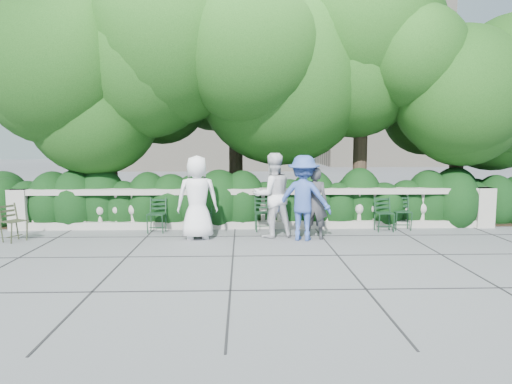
{
  "coord_description": "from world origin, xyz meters",
  "views": [
    {
      "loc": [
        -0.32,
        -9.45,
        2.18
      ],
      "look_at": [
        0.0,
        1.0,
        1.0
      ],
      "focal_mm": 32.0,
      "sensor_mm": 36.0,
      "label": 1
    }
  ],
  "objects_px": {
    "chair_a": "(204,233)",
    "chair_f": "(403,231)",
    "chair_c": "(264,232)",
    "person_older_blue": "(303,198)",
    "chair_weathered": "(19,242)",
    "chair_e": "(386,232)",
    "person_businessman": "(197,198)",
    "chair_b": "(155,234)",
    "person_woman_grey": "(315,203)",
    "person_casual_man": "(273,195)"
  },
  "relations": [
    {
      "from": "chair_e",
      "to": "person_businessman",
      "type": "relative_size",
      "value": 0.45
    },
    {
      "from": "person_woman_grey",
      "to": "person_older_blue",
      "type": "height_order",
      "value": "person_older_blue"
    },
    {
      "from": "chair_e",
      "to": "chair_weathered",
      "type": "bearing_deg",
      "value": -175.44
    },
    {
      "from": "person_woman_grey",
      "to": "chair_e",
      "type": "bearing_deg",
      "value": -143.12
    },
    {
      "from": "chair_a",
      "to": "chair_b",
      "type": "bearing_deg",
      "value": 177.96
    },
    {
      "from": "chair_c",
      "to": "chair_weathered",
      "type": "height_order",
      "value": "same"
    },
    {
      "from": "chair_c",
      "to": "person_older_blue",
      "type": "height_order",
      "value": "person_older_blue"
    },
    {
      "from": "person_businessman",
      "to": "person_casual_man",
      "type": "bearing_deg",
      "value": -179.21
    },
    {
      "from": "chair_weathered",
      "to": "person_older_blue",
      "type": "relative_size",
      "value": 0.45
    },
    {
      "from": "chair_weathered",
      "to": "person_casual_man",
      "type": "relative_size",
      "value": 0.44
    },
    {
      "from": "person_woman_grey",
      "to": "chair_f",
      "type": "bearing_deg",
      "value": -142.82
    },
    {
      "from": "person_older_blue",
      "to": "chair_e",
      "type": "bearing_deg",
      "value": -143.04
    },
    {
      "from": "chair_e",
      "to": "person_casual_man",
      "type": "distance_m",
      "value": 2.93
    },
    {
      "from": "chair_a",
      "to": "person_older_blue",
      "type": "distance_m",
      "value": 2.56
    },
    {
      "from": "person_casual_man",
      "to": "chair_a",
      "type": "bearing_deg",
      "value": -32.0
    },
    {
      "from": "person_casual_man",
      "to": "chair_c",
      "type": "bearing_deg",
      "value": -89.37
    },
    {
      "from": "chair_c",
      "to": "person_businessman",
      "type": "distance_m",
      "value": 1.91
    },
    {
      "from": "chair_a",
      "to": "chair_e",
      "type": "height_order",
      "value": "same"
    },
    {
      "from": "chair_weathered",
      "to": "person_businessman",
      "type": "relative_size",
      "value": 0.45
    },
    {
      "from": "chair_b",
      "to": "chair_c",
      "type": "xyz_separation_m",
      "value": [
        2.57,
        0.12,
        0.0
      ]
    },
    {
      "from": "chair_b",
      "to": "person_casual_man",
      "type": "distance_m",
      "value": 2.93
    },
    {
      "from": "person_older_blue",
      "to": "chair_f",
      "type": "bearing_deg",
      "value": -142.87
    },
    {
      "from": "chair_f",
      "to": "person_woman_grey",
      "type": "relative_size",
      "value": 0.52
    },
    {
      "from": "chair_weathered",
      "to": "person_casual_man",
      "type": "bearing_deg",
      "value": -55.57
    },
    {
      "from": "chair_f",
      "to": "person_older_blue",
      "type": "distance_m",
      "value": 2.89
    },
    {
      "from": "chair_a",
      "to": "chair_f",
      "type": "xyz_separation_m",
      "value": [
        4.82,
        0.15,
        0.0
      ]
    },
    {
      "from": "chair_f",
      "to": "chair_weathered",
      "type": "xyz_separation_m",
      "value": [
        -8.73,
        -0.98,
        0.0
      ]
    },
    {
      "from": "chair_e",
      "to": "person_older_blue",
      "type": "height_order",
      "value": "person_older_blue"
    },
    {
      "from": "chair_b",
      "to": "person_woman_grey",
      "type": "xyz_separation_m",
      "value": [
        3.65,
        -0.64,
        0.8
      ]
    },
    {
      "from": "chair_a",
      "to": "chair_weathered",
      "type": "height_order",
      "value": "same"
    },
    {
      "from": "chair_b",
      "to": "person_casual_man",
      "type": "bearing_deg",
      "value": -4.95
    },
    {
      "from": "chair_b",
      "to": "chair_f",
      "type": "height_order",
      "value": "same"
    },
    {
      "from": "chair_f",
      "to": "person_casual_man",
      "type": "distance_m",
      "value": 3.41
    },
    {
      "from": "chair_a",
      "to": "chair_f",
      "type": "height_order",
      "value": "same"
    },
    {
      "from": "chair_c",
      "to": "person_older_blue",
      "type": "distance_m",
      "value": 1.52
    },
    {
      "from": "chair_b",
      "to": "person_older_blue",
      "type": "distance_m",
      "value": 3.59
    },
    {
      "from": "chair_e",
      "to": "chair_f",
      "type": "distance_m",
      "value": 0.52
    },
    {
      "from": "chair_c",
      "to": "chair_weathered",
      "type": "relative_size",
      "value": 1.0
    },
    {
      "from": "chair_c",
      "to": "person_casual_man",
      "type": "bearing_deg",
      "value": -75.86
    },
    {
      "from": "chair_e",
      "to": "chair_f",
      "type": "xyz_separation_m",
      "value": [
        0.48,
        0.18,
        0.0
      ]
    },
    {
      "from": "person_woman_grey",
      "to": "chair_c",
      "type": "bearing_deg",
      "value": -17.18
    },
    {
      "from": "chair_weathered",
      "to": "chair_c",
      "type": "bearing_deg",
      "value": -49.86
    },
    {
      "from": "chair_a",
      "to": "person_businessman",
      "type": "bearing_deg",
      "value": -100.73
    },
    {
      "from": "chair_weathered",
      "to": "person_casual_man",
      "type": "xyz_separation_m",
      "value": [
        5.51,
        0.4,
        0.95
      ]
    },
    {
      "from": "chair_a",
      "to": "chair_c",
      "type": "bearing_deg",
      "value": 0.87
    },
    {
      "from": "person_older_blue",
      "to": "chair_weathered",
      "type": "bearing_deg",
      "value": 17.94
    },
    {
      "from": "chair_weathered",
      "to": "chair_b",
      "type": "bearing_deg",
      "value": -43.42
    },
    {
      "from": "person_woman_grey",
      "to": "person_casual_man",
      "type": "xyz_separation_m",
      "value": [
        -0.92,
        0.23,
        0.15
      ]
    },
    {
      "from": "chair_a",
      "to": "chair_f",
      "type": "relative_size",
      "value": 1.0
    },
    {
      "from": "person_businessman",
      "to": "person_casual_man",
      "type": "distance_m",
      "value": 1.69
    }
  ]
}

